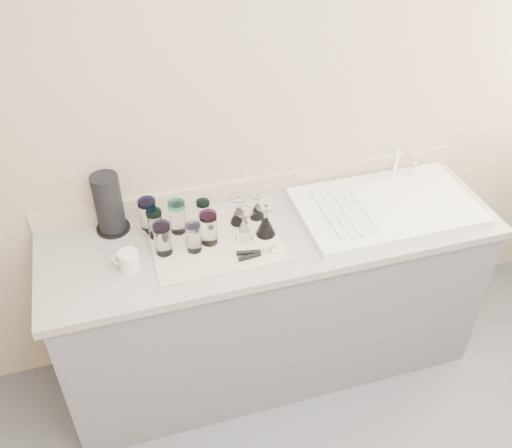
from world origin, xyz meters
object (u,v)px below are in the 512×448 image
object	(u,v)px
tumbler_cyan	(177,217)
tumbler_lavender	(209,228)
tumbler_purple	(203,212)
tumbler_magenta	(163,239)
tumbler_blue	(194,238)
goblet_back_right	(257,209)
white_mug	(128,261)
sink_unit	(386,206)
paper_towel_roll	(109,204)
tumbler_extra	(148,215)
goblet_back_left	(239,214)
tumbler_teal	(155,223)
can_opener	(256,253)
goblet_front_left	(244,228)
goblet_front_right	(266,224)

from	to	relation	value
tumbler_cyan	tumbler_lavender	xyz separation A→B (m)	(0.11, -0.11, 0.00)
tumbler_cyan	tumbler_purple	bearing A→B (deg)	8.95
tumbler_magenta	tumbler_blue	distance (m)	0.13
tumbler_blue	tumbler_cyan	bearing A→B (deg)	105.46
tumbler_lavender	goblet_back_right	world-z (taller)	tumbler_lavender
white_mug	tumbler_blue	bearing A→B (deg)	6.05
sink_unit	paper_towel_roll	bearing A→B (deg)	170.12
tumbler_magenta	tumbler_extra	world-z (taller)	tumbler_extra
tumbler_lavender	tumbler_extra	xyz separation A→B (m)	(-0.23, 0.16, 0.00)
tumbler_magenta	goblet_back_left	size ratio (longest dim) A/B	1.03
tumbler_purple	tumbler_lavender	bearing A→B (deg)	-92.64
tumbler_teal	can_opener	size ratio (longest dim) A/B	0.84
white_mug	can_opener	bearing A→B (deg)	-8.60
tumbler_teal	goblet_back_right	bearing A→B (deg)	0.44
tumbler_teal	tumbler_extra	world-z (taller)	tumbler_extra
goblet_back_right	tumbler_purple	bearing A→B (deg)	174.72
tumbler_magenta	goblet_front_left	bearing A→B (deg)	-0.19
sink_unit	tumbler_cyan	distance (m)	0.97
tumbler_blue	tumbler_purple	bearing A→B (deg)	64.51
tumbler_magenta	white_mug	bearing A→B (deg)	-161.94
goblet_back_right	tumbler_teal	bearing A→B (deg)	-179.56
sink_unit	tumbler_lavender	bearing A→B (deg)	-179.73
tumbler_purple	tumbler_blue	size ratio (longest dim) A/B	0.92
tumbler_magenta	tumbler_lavender	distance (m)	0.20
sink_unit	tumbler_magenta	world-z (taller)	sink_unit
tumbler_teal	paper_towel_roll	bearing A→B (deg)	147.86
tumbler_cyan	sink_unit	bearing A→B (deg)	-6.60
tumbler_purple	can_opener	distance (m)	0.32
tumbler_lavender	can_opener	world-z (taller)	tumbler_lavender
tumbler_cyan	can_opener	size ratio (longest dim) A/B	0.93
paper_towel_roll	tumbler_extra	bearing A→B (deg)	-20.27
goblet_front_right	can_opener	world-z (taller)	goblet_front_right
tumbler_cyan	paper_towel_roll	distance (m)	0.30
sink_unit	tumbler_purple	distance (m)	0.85
tumbler_lavender	white_mug	size ratio (longest dim) A/B	1.21
tumbler_teal	tumbler_lavender	distance (m)	0.24
tumbler_teal	goblet_front_left	bearing A→B (deg)	-18.14
tumbler_teal	white_mug	bearing A→B (deg)	-129.50
tumbler_magenta	tumbler_extra	size ratio (longest dim) A/B	0.94
tumbler_lavender	paper_towel_roll	xyz separation A→B (m)	(-0.39, 0.22, 0.05)
tumbler_blue	can_opener	xyz separation A→B (m)	(0.24, -0.11, -0.06)
tumbler_extra	can_opener	bearing A→B (deg)	-36.80
tumbler_purple	goblet_front_right	bearing A→B (deg)	-31.65
sink_unit	tumbler_blue	bearing A→B (deg)	-177.78
tumbler_magenta	tumbler_extra	xyz separation A→B (m)	(-0.04, 0.17, 0.00)
tumbler_extra	paper_towel_roll	bearing A→B (deg)	159.73
goblet_back_right	white_mug	distance (m)	0.63
tumbler_purple	goblet_back_left	xyz separation A→B (m)	(0.15, -0.04, -0.01)
tumbler_teal	goblet_back_right	xyz separation A→B (m)	(0.46, 0.00, -0.03)
tumbler_lavender	goblet_back_left	distance (m)	0.19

